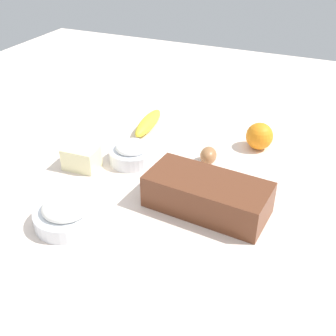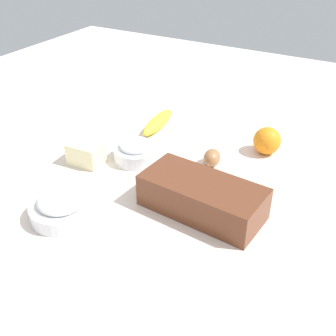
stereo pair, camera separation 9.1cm
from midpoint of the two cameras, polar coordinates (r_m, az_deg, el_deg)
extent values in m
cube|color=beige|center=(1.08, 2.41, -2.31)|extent=(2.40, 2.40, 0.02)
cube|color=brown|center=(0.96, 7.39, -4.00)|extent=(0.29, 0.15, 0.08)
cube|color=black|center=(0.96, 7.40, -3.81)|extent=(0.28, 0.14, 0.07)
cylinder|color=white|center=(0.97, -11.54, -5.73)|extent=(0.15, 0.15, 0.04)
torus|color=white|center=(0.96, -11.64, -5.04)|extent=(0.15, 0.15, 0.01)
ellipsoid|color=white|center=(0.95, -11.72, -4.44)|extent=(0.11, 0.11, 0.04)
cylinder|color=white|center=(1.16, -2.10, 1.88)|extent=(0.12, 0.12, 0.04)
torus|color=white|center=(1.15, -2.12, 2.58)|extent=(0.12, 0.12, 0.01)
ellipsoid|color=white|center=(1.14, -2.13, 3.06)|extent=(0.09, 0.09, 0.03)
ellipsoid|color=yellow|center=(1.33, 0.59, 6.22)|extent=(0.06, 0.19, 0.04)
sphere|color=orange|center=(1.22, 15.42, 3.55)|extent=(0.08, 0.08, 0.08)
cube|color=#F4EDB2|center=(1.15, -8.92, 1.90)|extent=(0.09, 0.07, 0.06)
ellipsoid|color=#9C683F|center=(1.14, 8.27, 1.35)|extent=(0.06, 0.07, 0.05)
camera|label=1|loc=(0.05, -87.53, 1.55)|focal=44.79mm
camera|label=2|loc=(0.05, 92.47, -1.55)|focal=44.79mm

